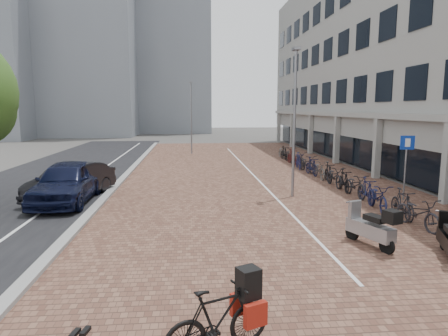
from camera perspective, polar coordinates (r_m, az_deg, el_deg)
ground at (r=11.49m, az=2.69°, el=-10.92°), size 140.00×140.00×0.00m
plaza_brick at (r=23.31m, az=3.60°, el=-0.88°), size 14.50×42.00×0.04m
street_asphalt at (r=24.25m, az=-23.06°, el=-1.20°), size 8.00×50.00×0.03m
curb at (r=23.32m, az=-13.92°, el=-0.96°), size 0.35×42.00×0.14m
lane_line at (r=23.70m, az=-18.46°, el=-1.12°), size 0.12×44.00×0.00m
parking_line at (r=23.34m, az=4.08°, el=-0.81°), size 0.10×30.00×0.00m
office_building at (r=30.74m, az=24.10°, el=16.48°), size 8.40×40.00×15.00m
bg_towers at (r=61.87m, az=-17.85°, el=17.60°), size 33.00×23.00×32.00m
car_navy at (r=17.39m, az=-21.77°, el=-1.90°), size 2.04×5.04×1.72m
car_dark at (r=18.10m, az=-21.16°, el=-1.78°), size 3.05×4.89×1.52m
hero_bike at (r=6.59m, az=-0.84°, el=-20.99°), size 1.91×1.22×1.31m
shoes at (r=7.67m, az=-20.12°, el=-21.61°), size 0.40×0.36×0.09m
scooter_front at (r=11.79m, az=20.36°, el=-7.84°), size 1.15×1.86×1.22m
parking_sign at (r=17.94m, az=24.84°, el=1.50°), size 0.57×0.14×2.74m
lamp_near at (r=17.14m, az=10.11°, el=6.14°), size 0.12×0.12×6.29m
lamp_far at (r=33.44m, az=-4.75°, el=7.13°), size 0.12×0.12×6.01m
bike_row at (r=22.38m, az=13.74°, el=-0.18°), size 1.23×20.42×1.05m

